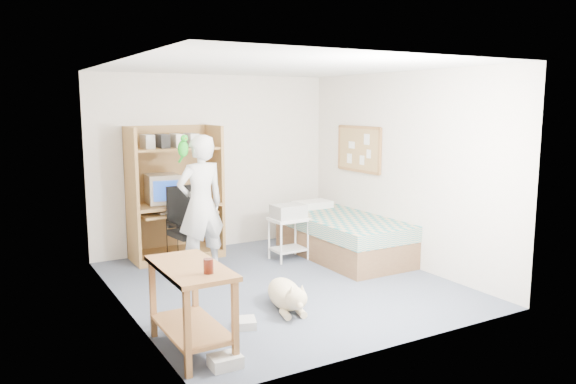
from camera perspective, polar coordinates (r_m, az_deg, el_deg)
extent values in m
plane|color=#474E60|center=(6.69, -0.64, -9.26)|extent=(4.00, 4.00, 0.00)
cube|color=silver|center=(8.20, -7.51, 2.99)|extent=(3.60, 0.02, 2.50)
cube|color=silver|center=(7.45, 11.52, 2.29)|extent=(0.02, 4.00, 2.50)
cube|color=silver|center=(5.76, -16.48, 0.19)|extent=(0.02, 4.00, 2.50)
cube|color=white|center=(6.37, -0.68, 12.64)|extent=(3.60, 4.00, 0.02)
cube|color=brown|center=(7.57, -15.57, -0.43)|extent=(0.04, 0.60, 1.80)
cube|color=brown|center=(7.93, -7.43, 0.24)|extent=(0.04, 0.60, 1.80)
cube|color=brown|center=(8.00, -12.07, 0.19)|extent=(1.20, 0.02, 1.80)
cube|color=brown|center=(7.75, -11.37, -1.26)|extent=(1.12, 0.60, 0.04)
cube|color=brown|center=(7.70, -11.15, -2.08)|extent=(1.00, 0.50, 0.03)
cube|color=brown|center=(7.66, -11.54, 4.35)|extent=(1.12, 0.55, 0.03)
cube|color=brown|center=(7.90, -11.21, -6.19)|extent=(1.12, 0.60, 0.10)
cube|color=brown|center=(7.80, 5.58, -5.27)|extent=(1.00, 2.00, 0.36)
cube|color=teal|center=(7.73, 5.61, -3.26)|extent=(1.02, 2.02, 0.20)
cube|color=white|center=(8.36, 2.44, -1.33)|extent=(0.55, 0.35, 0.12)
cube|color=brown|center=(4.81, -9.89, -7.60)|extent=(0.50, 1.00, 0.04)
cube|color=brown|center=(4.48, -10.19, -14.07)|extent=(0.05, 0.05, 0.70)
cube|color=brown|center=(4.61, -5.38, -13.25)|extent=(0.05, 0.05, 0.70)
cube|color=brown|center=(5.28, -13.56, -10.56)|extent=(0.05, 0.05, 0.70)
cube|color=brown|center=(5.39, -9.42, -9.99)|extent=(0.05, 0.05, 0.70)
cube|color=brown|center=(4.99, -9.72, -13.45)|extent=(0.46, 0.92, 0.03)
cube|color=#A28048|center=(8.11, 7.22, 4.35)|extent=(0.03, 0.90, 0.60)
cube|color=brown|center=(8.09, 7.25, 6.54)|extent=(0.04, 0.94, 0.04)
cube|color=brown|center=(8.14, 7.17, 2.17)|extent=(0.04, 0.94, 0.04)
cylinder|color=black|center=(7.38, -9.77, -7.31)|extent=(0.58, 0.58, 0.06)
cylinder|color=black|center=(7.34, -9.81, -5.92)|extent=(0.06, 0.06, 0.39)
cube|color=black|center=(7.28, -9.86, -4.14)|extent=(0.51, 0.51, 0.08)
cube|color=black|center=(7.41, -10.74, -1.40)|extent=(0.41, 0.11, 0.54)
cube|color=black|center=(7.14, -11.61, -3.25)|extent=(0.08, 0.29, 0.04)
cube|color=black|center=(7.36, -8.21, -2.79)|extent=(0.08, 0.29, 0.04)
imported|color=silver|center=(6.99, -8.85, -1.28)|extent=(0.68, 0.49, 1.72)
ellipsoid|color=#148C1B|center=(6.85, -10.62, 4.34)|extent=(0.13, 0.13, 0.20)
sphere|color=#148C1B|center=(6.80, -10.50, 5.38)|extent=(0.09, 0.09, 0.09)
cone|color=#E74214|center=(6.77, -10.33, 5.37)|extent=(0.04, 0.04, 0.04)
cylinder|color=#148C1B|center=(6.90, -10.78, 3.40)|extent=(0.05, 0.14, 0.12)
ellipsoid|color=beige|center=(5.89, -0.34, -10.31)|extent=(0.43, 0.70, 0.30)
sphere|color=beige|center=(5.54, 0.84, -10.78)|extent=(0.22, 0.22, 0.22)
cone|color=beige|center=(5.48, 0.36, -9.91)|extent=(0.06, 0.06, 0.08)
cone|color=beige|center=(5.51, 1.45, -9.80)|extent=(0.06, 0.06, 0.08)
ellipsoid|color=beige|center=(5.48, 1.16, -11.44)|extent=(0.10, 0.13, 0.07)
cylinder|color=beige|center=(6.22, -1.34, -9.79)|extent=(0.10, 0.21, 0.10)
cube|color=white|center=(7.55, 0.05, -2.78)|extent=(0.49, 0.39, 0.04)
cube|color=white|center=(7.64, 0.05, -5.81)|extent=(0.45, 0.35, 0.03)
cylinder|color=white|center=(7.37, -0.74, -5.29)|extent=(0.03, 0.03, 0.56)
cylinder|color=white|center=(7.58, 2.05, -4.90)|extent=(0.03, 0.03, 0.56)
cylinder|color=white|center=(7.65, -1.93, -4.77)|extent=(0.03, 0.03, 0.56)
cylinder|color=white|center=(7.85, 0.79, -4.41)|extent=(0.03, 0.03, 0.56)
cube|color=#A8A8A4|center=(7.52, 0.05, -1.97)|extent=(0.43, 0.33, 0.18)
cube|color=beige|center=(7.72, -12.64, 0.34)|extent=(0.44, 0.46, 0.39)
cube|color=navy|center=(7.51, -12.29, 0.12)|extent=(0.33, 0.04, 0.27)
cube|color=beige|center=(7.64, -11.37, -1.94)|extent=(0.45, 0.16, 0.03)
cylinder|color=gold|center=(7.81, -8.84, -0.52)|extent=(0.08, 0.08, 0.12)
cylinder|color=#3F130A|center=(4.55, -8.09, -7.47)|extent=(0.08, 0.08, 0.12)
cube|color=silver|center=(4.72, -6.39, -16.72)|extent=(0.26, 0.21, 0.10)
cube|color=beige|center=(5.46, -4.29, -13.13)|extent=(0.24, 0.27, 0.08)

